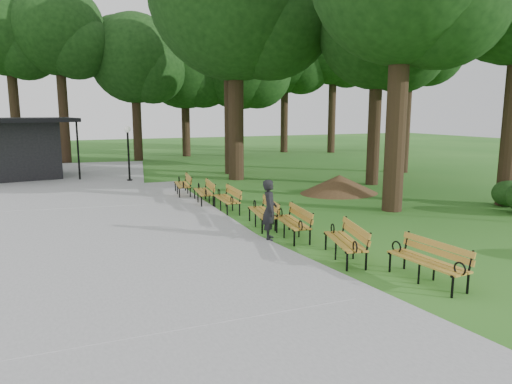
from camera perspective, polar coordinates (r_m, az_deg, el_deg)
name	(u,v)px	position (r m, az deg, el deg)	size (l,w,h in m)	color
ground	(259,234)	(13.50, 0.42, -5.16)	(100.00, 100.00, 0.00)	#27631C
path	(104,224)	(15.34, -18.18, -3.71)	(12.00, 38.00, 0.06)	gray
person	(270,210)	(12.74, 1.69, -2.20)	(0.61, 0.40, 1.68)	black
kiosk	(17,149)	(27.31, -27.37, 4.76)	(5.09, 4.42, 3.19)	black
lamp_post	(128,141)	(24.21, -15.49, 6.04)	(0.32, 0.32, 2.79)	black
dirt_mound	(339,184)	(20.39, 10.21, 0.97)	(2.93, 2.93, 0.80)	#47301C
bench_0	(427,262)	(10.29, 20.32, -8.07)	(1.90, 0.64, 0.88)	#B48229
bench_1	(345,242)	(11.31, 10.88, -6.01)	(1.90, 0.64, 0.88)	#B48229
bench_2	(292,222)	(13.03, 4.42, -3.75)	(1.90, 0.64, 0.88)	#B48229
bench_3	(262,213)	(14.23, 0.80, -2.56)	(1.90, 0.64, 0.88)	#B48229
bench_4	(227,199)	(16.45, -3.65, -0.88)	(1.90, 0.64, 0.88)	#B48229
bench_5	(203,192)	(17.98, -6.48, 0.00)	(1.90, 0.64, 0.88)	#B48229
bench_6	(182,185)	(19.91, -9.05, 0.90)	(1.90, 0.64, 0.88)	#B48229
lawn_tree_1	(378,30)	(23.35, 14.83, 18.71)	(5.52, 5.52, 10.03)	black
lawn_tree_4	(230,1)	(27.09, -3.22, 22.41)	(7.59, 7.59, 13.25)	black
lawn_tree_5	(410,35)	(28.56, 18.45, 17.84)	(5.27, 5.27, 10.40)	black
tree_backdrop	(219,51)	(37.29, -4.62, 16.88)	(35.79, 9.47, 16.14)	black
shrub_1	(507,206)	(19.75, 28.52, -1.56)	(1.16, 1.16, 0.98)	#193D14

